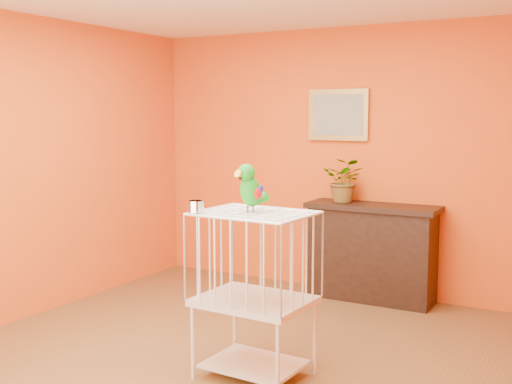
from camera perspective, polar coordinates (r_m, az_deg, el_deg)
The scene contains 8 objects.
ground at distance 4.73m, azimuth -3.50°, elevation -14.86°, with size 4.50×4.50×0.00m, color brown.
room_shell at distance 4.40m, azimuth -3.65°, elevation 4.70°, with size 4.50×4.50×4.50m.
console_cabinet at distance 6.18m, azimuth 10.23°, elevation -5.29°, with size 1.23×0.44×0.92m.
potted_plant at distance 6.17m, azimuth 7.86°, elevation 0.60°, with size 0.38×0.42×0.33m, color #26722D.
framed_picture at distance 6.37m, azimuth 7.30°, elevation 6.82°, with size 0.62×0.04×0.50m.
birdcage at distance 4.29m, azimuth -0.16°, elevation -8.93°, with size 0.75×0.59×1.12m.
feed_cup at distance 4.18m, azimuth -5.39°, elevation -1.27°, with size 0.11×0.11×0.07m, color silver.
parrot at distance 4.16m, azimuth -0.54°, elevation 0.39°, with size 0.17×0.29×0.32m.
Camera 1 is at (2.38, -3.69, 1.75)m, focal length 45.00 mm.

